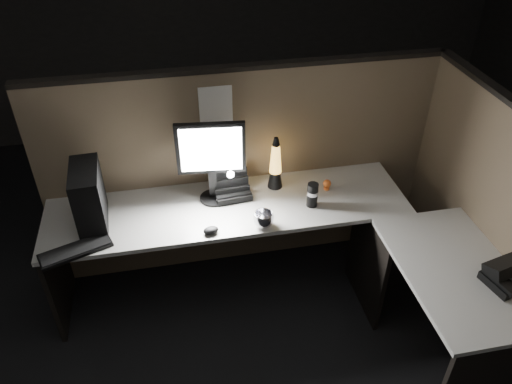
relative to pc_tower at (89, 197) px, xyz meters
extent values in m
plane|color=black|center=(0.97, -0.61, -0.92)|extent=(6.00, 6.00, 0.00)
plane|color=#282623|center=(0.97, 2.39, 0.43)|extent=(6.00, 0.00, 6.00)
cube|color=brown|center=(0.97, 0.32, -0.17)|extent=(2.66, 0.06, 1.50)
cube|color=brown|center=(2.30, -0.51, -0.17)|extent=(0.06, 1.66, 1.50)
cube|color=beige|center=(0.82, -0.01, -0.20)|extent=(2.30, 0.60, 0.03)
cube|color=beige|center=(1.97, -0.81, -0.20)|extent=(0.60, 1.00, 0.03)
cube|color=black|center=(-0.31, -0.01, -0.57)|extent=(0.03, 0.55, 0.70)
cube|color=black|center=(1.69, -0.31, -0.57)|extent=(0.03, 0.55, 0.70)
cube|color=black|center=(0.00, 0.00, 0.00)|extent=(0.18, 0.37, 0.38)
cylinder|color=black|center=(0.75, 0.09, -0.18)|extent=(0.18, 0.18, 0.02)
cube|color=black|center=(0.75, 0.11, -0.07)|extent=(0.05, 0.05, 0.20)
cube|color=black|center=(0.75, 0.10, 0.19)|extent=(0.43, 0.08, 0.34)
cube|color=white|center=(0.75, 0.08, 0.19)|extent=(0.37, 0.04, 0.29)
cube|color=black|center=(-0.09, -0.26, -0.18)|extent=(0.42, 0.26, 0.02)
ellipsoid|color=black|center=(0.69, -0.24, -0.17)|extent=(0.10, 0.08, 0.04)
cube|color=white|center=(0.85, 0.17, -0.17)|extent=(0.04, 0.05, 0.03)
cylinder|color=white|center=(0.85, 0.17, -0.07)|extent=(0.01, 0.01, 0.18)
cylinder|color=white|center=(0.85, 0.11, 0.02)|extent=(0.01, 0.12, 0.01)
sphere|color=white|center=(0.85, 0.04, 0.02)|extent=(0.04, 0.04, 0.04)
cube|color=black|center=(0.87, 0.10, -0.17)|extent=(0.24, 0.22, 0.05)
cube|color=black|center=(0.87, 0.07, -0.13)|extent=(0.23, 0.03, 0.08)
cube|color=black|center=(0.87, 0.17, -0.09)|extent=(0.23, 0.03, 0.16)
cone|color=black|center=(1.17, 0.15, -0.13)|extent=(0.10, 0.10, 0.12)
cone|color=gold|center=(1.17, 0.15, 0.03)|extent=(0.08, 0.08, 0.20)
sphere|color=#8C3E14|center=(1.17, 0.15, -0.03)|extent=(0.04, 0.04, 0.04)
sphere|color=#8C3E14|center=(1.17, 0.15, 0.04)|extent=(0.03, 0.03, 0.03)
cone|color=black|center=(1.17, 0.15, 0.16)|extent=(0.05, 0.05, 0.05)
cylinder|color=black|center=(1.35, -0.10, -0.11)|extent=(0.07, 0.07, 0.16)
imported|color=#B0AFB6|center=(1.01, -0.24, -0.14)|extent=(0.14, 0.14, 0.10)
sphere|color=orange|center=(1.50, 0.05, -0.14)|extent=(0.05, 0.05, 0.05)
cube|color=white|center=(0.81, 0.29, 0.35)|extent=(0.21, 0.00, 0.30)
cube|color=black|center=(2.17, -0.95, -0.17)|extent=(0.26, 0.23, 0.05)
cube|color=black|center=(2.17, -0.91, -0.11)|extent=(0.24, 0.18, 0.10)
cube|color=black|center=(2.10, -1.00, -0.14)|extent=(0.08, 0.17, 0.03)
camera|label=1|loc=(0.51, -2.51, 1.76)|focal=35.00mm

